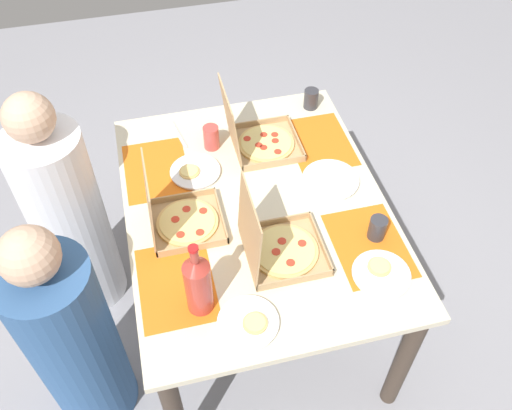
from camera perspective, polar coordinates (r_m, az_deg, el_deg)
name	(u,v)px	position (r m, az deg, el deg)	size (l,w,h in m)	color
ground_plane	(256,304)	(2.75, 0.00, -10.26)	(6.00, 6.00, 0.00)	gray
dining_table	(256,223)	(2.24, 0.00, -1.86)	(1.31, 1.02, 0.73)	#3F3328
placemat_near_left	(369,245)	(2.07, 11.72, -4.10)	(0.36, 0.26, 0.00)	orange
placemat_near_right	(319,142)	(2.44, 6.63, 6.53)	(0.36, 0.26, 0.00)	orange
placemat_far_left	(176,284)	(1.95, -8.33, -8.14)	(0.36, 0.26, 0.00)	orange
placemat_far_right	(156,170)	(2.33, -10.39, 3.66)	(0.36, 0.26, 0.00)	orange
pizza_box_center	(259,139)	(2.37, 0.26, 6.95)	(0.28, 0.31, 0.31)	tan
pizza_box_corner_right	(179,218)	(2.07, -8.03, -1.33)	(0.27, 0.27, 0.30)	tan
pizza_box_edge_far	(277,246)	(1.97, 2.22, -4.33)	(0.28, 0.28, 0.32)	tan
plate_middle	(249,323)	(1.84, -0.76, -12.20)	(0.21, 0.21, 0.03)	white
plate_far_right	(381,274)	(1.99, 12.92, -7.00)	(0.21, 0.21, 0.03)	white
plate_near_left	(195,172)	(2.29, -6.42, 3.48)	(0.21, 0.21, 0.03)	white
plate_near_right	(330,180)	(2.26, 7.79, 2.60)	(0.23, 0.23, 0.02)	white
soda_bottle	(198,284)	(1.78, -6.07, -8.16)	(0.09, 0.09, 0.32)	#B2382D
cup_clear_right	(377,228)	(2.07, 12.57, -2.38)	(0.07, 0.07, 0.10)	#333338
cup_red	(211,137)	(2.37, -4.70, 7.06)	(0.07, 0.07, 0.11)	#BF4742
cup_spare	(311,99)	(2.60, 5.77, 10.98)	(0.07, 0.07, 0.09)	#333338
fork_by_far_left	(179,135)	(2.48, -8.10, 7.28)	(0.19, 0.02, 0.01)	#B7B7BC
diner_left_seat	(73,341)	(2.19, -18.58, -13.31)	(0.32, 0.32, 1.13)	#33598C
diner_right_seat	(69,218)	(2.51, -19.00, -1.32)	(0.32, 0.32, 1.19)	white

